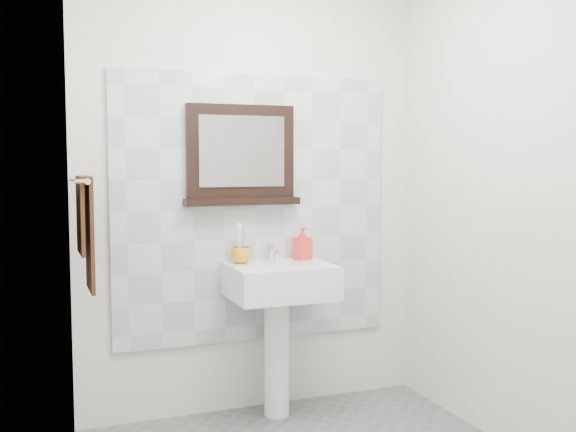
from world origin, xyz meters
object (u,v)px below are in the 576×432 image
at_px(toothbrush_cup, 241,255).
at_px(framed_mirror, 241,158).
at_px(pedestal_sink, 280,297).
at_px(hand_towel, 86,224).
at_px(soap_dispenser, 303,243).

xyz_separation_m(toothbrush_cup, framed_mirror, (0.03, 0.08, 0.53)).
relative_size(pedestal_sink, framed_mirror, 1.48).
relative_size(toothbrush_cup, framed_mirror, 0.18).
distance_m(pedestal_sink, hand_towel, 1.11).
distance_m(pedestal_sink, toothbrush_cup, 0.31).
bearing_deg(pedestal_sink, hand_towel, -176.25).
relative_size(toothbrush_cup, soap_dispenser, 0.63).
distance_m(toothbrush_cup, soap_dispenser, 0.37).
bearing_deg(soap_dispenser, framed_mirror, 152.66).
xyz_separation_m(framed_mirror, hand_towel, (-0.85, -0.25, -0.32)).
bearing_deg(toothbrush_cup, soap_dispenser, 2.45).
bearing_deg(hand_towel, soap_dispenser, 8.83).
bearing_deg(framed_mirror, soap_dispenser, -11.00).
bearing_deg(pedestal_sink, soap_dispenser, 32.81).
relative_size(soap_dispenser, hand_towel, 0.33).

